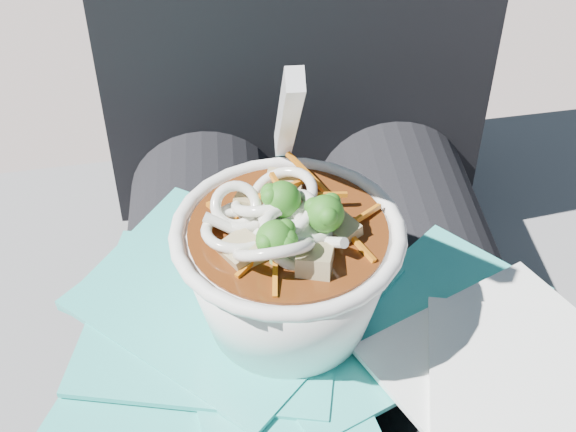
{
  "coord_description": "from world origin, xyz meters",
  "views": [
    {
      "loc": [
        -0.06,
        -0.36,
        1.02
      ],
      "look_at": [
        -0.03,
        -0.01,
        0.72
      ],
      "focal_mm": 50.0,
      "sensor_mm": 36.0,
      "label": 1
    }
  ],
  "objects": [
    {
      "name": "plastic_bag",
      "position": [
        -0.05,
        -0.01,
        0.62
      ],
      "size": [
        0.34,
        0.31,
        0.02
      ],
      "color": "#2DBEB3",
      "rests_on": "lap"
    },
    {
      "name": "napkins",
      "position": [
        0.1,
        -0.07,
        0.63
      ],
      "size": [
        0.19,
        0.19,
        0.01
      ],
      "color": "white",
      "rests_on": "plastic_bag"
    },
    {
      "name": "lap",
      "position": [
        0.0,
        0.0,
        0.54
      ],
      "size": [
        0.31,
        0.48,
        0.14
      ],
      "color": "black",
      "rests_on": "stone_ledge"
    },
    {
      "name": "udon_bowl",
      "position": [
        -0.03,
        -0.01,
        0.68
      ],
      "size": [
        0.15,
        0.16,
        0.19
      ],
      "color": "white",
      "rests_on": "plastic_bag"
    },
    {
      "name": "person_body",
      "position": [
        0.0,
        0.09,
        0.57
      ],
      "size": [
        0.34,
        0.94,
        1.01
      ],
      "color": "black",
      "rests_on": "ground"
    }
  ]
}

